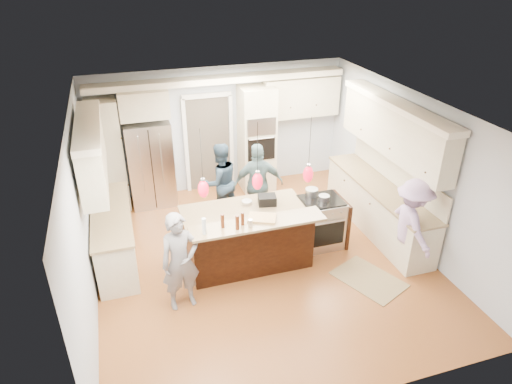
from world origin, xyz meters
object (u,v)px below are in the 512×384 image
kitchen_island (247,236)px  person_bar_end (180,262)px  island_range (321,222)px  refrigerator (151,164)px  person_far_left (220,182)px

kitchen_island → person_bar_end: (-1.24, -0.80, 0.30)m
island_range → person_bar_end: person_bar_end is taller
refrigerator → person_bar_end: (0.06, -3.37, -0.11)m
refrigerator → island_range: size_ratio=1.96×
refrigerator → person_bar_end: bearing=-89.0°
island_range → person_far_left: 2.11m
island_range → refrigerator: bearing=137.4°
kitchen_island → island_range: 1.41m
refrigerator → kitchen_island: (1.30, -2.57, -0.41)m
island_range → person_bar_end: size_ratio=0.58×
refrigerator → kitchen_island: refrigerator is taller
island_range → person_far_left: bearing=135.9°
island_range → kitchen_island: bearing=-176.9°
person_bar_end → person_far_left: person_far_left is taller
refrigerator → person_far_left: 1.60m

